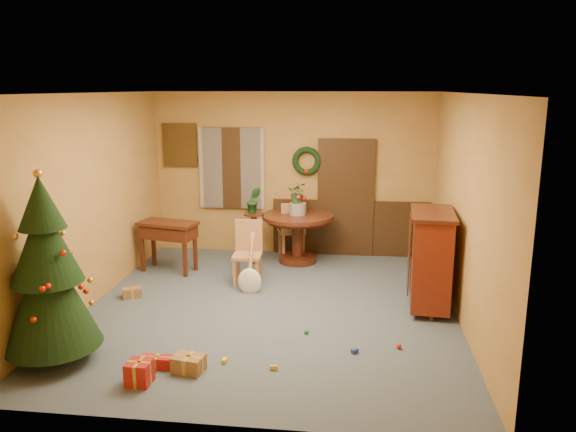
# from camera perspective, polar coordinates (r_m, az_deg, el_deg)

# --- Properties ---
(room_envelope) EXTENTS (5.50, 5.50, 5.50)m
(room_envelope) POSITION_cam_1_polar(r_m,az_deg,el_deg) (10.06, 1.64, 2.32)
(room_envelope) COLOR #384551
(room_envelope) RESTS_ON ground
(dining_table) EXTENTS (1.23, 1.23, 0.84)m
(dining_table) POSITION_cam_1_polar(r_m,az_deg,el_deg) (9.66, 0.99, -1.32)
(dining_table) COLOR black
(dining_table) RESTS_ON floor
(urn) EXTENTS (0.28, 0.28, 0.20)m
(urn) POSITION_cam_1_polar(r_m,az_deg,el_deg) (9.58, 1.00, 0.74)
(urn) COLOR slate
(urn) RESTS_ON dining_table
(centerpiece_plant) EXTENTS (0.32, 0.28, 0.36)m
(centerpiece_plant) POSITION_cam_1_polar(r_m,az_deg,el_deg) (9.52, 1.00, 2.40)
(centerpiece_plant) COLOR #1E4C23
(centerpiece_plant) RESTS_ON urn
(chair_near) EXTENTS (0.44, 0.44, 0.98)m
(chair_near) POSITION_cam_1_polar(r_m,az_deg,el_deg) (8.67, -4.09, -3.46)
(chair_near) COLOR #9D683E
(chair_near) RESTS_ON floor
(chair_far) EXTENTS (0.55, 0.55, 1.01)m
(chair_far) POSITION_cam_1_polar(r_m,az_deg,el_deg) (9.92, 0.43, -1.22)
(chair_far) COLOR #9D683E
(chair_far) RESTS_ON floor
(guitar) EXTENTS (0.52, 0.63, 0.82)m
(guitar) POSITION_cam_1_polar(r_m,az_deg,el_deg) (8.28, -3.94, -5.02)
(guitar) COLOR #F6E5CD
(guitar) RESTS_ON floor
(plant_stand) EXTENTS (0.34, 0.34, 0.89)m
(plant_stand) POSITION_cam_1_polar(r_m,az_deg,el_deg) (9.61, -3.47, -1.66)
(plant_stand) COLOR black
(plant_stand) RESTS_ON floor
(stand_plant) EXTENTS (0.29, 0.26, 0.45)m
(stand_plant) POSITION_cam_1_polar(r_m,az_deg,el_deg) (9.48, -3.52, 1.61)
(stand_plant) COLOR #19471E
(stand_plant) RESTS_ON plant_stand
(christmas_tree) EXTENTS (1.04, 1.04, 2.15)m
(christmas_tree) POSITION_cam_1_polar(r_m,az_deg,el_deg) (6.59, -23.23, -5.37)
(christmas_tree) COLOR #382111
(christmas_tree) RESTS_ON floor
(writing_desk) EXTENTS (1.02, 0.66, 0.83)m
(writing_desk) POSITION_cam_1_polar(r_m,az_deg,el_deg) (9.38, -12.09, -1.81)
(writing_desk) COLOR black
(writing_desk) RESTS_ON floor
(sideboard) EXTENTS (0.63, 1.10, 1.36)m
(sideboard) POSITION_cam_1_polar(r_m,az_deg,el_deg) (7.84, 14.27, -4.09)
(sideboard) COLOR #541209
(sideboard) RESTS_ON floor
(gift_a) EXTENTS (0.36, 0.29, 0.18)m
(gift_a) POSITION_cam_1_polar(r_m,az_deg,el_deg) (6.30, -10.06, -14.53)
(gift_a) COLOR brown
(gift_a) RESTS_ON floor
(gift_b) EXTENTS (0.25, 0.25, 0.25)m
(gift_b) POSITION_cam_1_polar(r_m,az_deg,el_deg) (6.15, -14.86, -15.14)
(gift_b) COLOR #9F1915
(gift_b) RESTS_ON floor
(gift_c) EXTENTS (0.32, 0.28, 0.14)m
(gift_c) POSITION_cam_1_polar(r_m,az_deg,el_deg) (8.50, -15.59, -7.51)
(gift_c) COLOR brown
(gift_c) RESTS_ON floor
(gift_d) EXTENTS (0.35, 0.15, 0.12)m
(gift_d) POSITION_cam_1_polar(r_m,az_deg,el_deg) (6.46, -13.22, -14.21)
(gift_d) COLOR #9F1915
(gift_d) RESTS_ON floor
(toy_a) EXTENTS (0.09, 0.09, 0.05)m
(toy_a) POSITION_cam_1_polar(r_m,az_deg,el_deg) (6.65, 6.78, -13.47)
(toy_a) COLOR #23379A
(toy_a) RESTS_ON floor
(toy_b) EXTENTS (0.06, 0.06, 0.06)m
(toy_b) POSITION_cam_1_polar(r_m,az_deg,el_deg) (7.07, 1.87, -11.66)
(toy_b) COLOR green
(toy_b) RESTS_ON floor
(toy_c) EXTENTS (0.06, 0.09, 0.05)m
(toy_c) POSITION_cam_1_polar(r_m,az_deg,el_deg) (6.44, -6.45, -14.40)
(toy_c) COLOR yellow
(toy_c) RESTS_ON floor
(toy_d) EXTENTS (0.06, 0.06, 0.06)m
(toy_d) POSITION_cam_1_polar(r_m,az_deg,el_deg) (6.82, 11.20, -12.87)
(toy_d) COLOR red
(toy_d) RESTS_ON floor
(toy_e) EXTENTS (0.08, 0.05, 0.05)m
(toy_e) POSITION_cam_1_polar(r_m,az_deg,el_deg) (6.26, -1.45, -15.14)
(toy_e) COLOR gold
(toy_e) RESTS_ON floor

